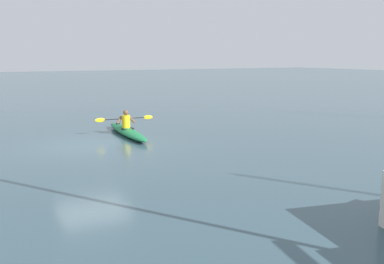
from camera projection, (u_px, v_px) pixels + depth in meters
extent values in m
plane|color=#334C56|center=(91.00, 145.00, 15.59)|extent=(160.00, 160.00, 0.00)
ellipsoid|color=#19723F|center=(127.00, 132.00, 17.57)|extent=(0.82, 4.60, 0.28)
torus|color=black|center=(128.00, 129.00, 17.50)|extent=(0.56, 0.56, 0.04)
cylinder|color=black|center=(118.00, 124.00, 18.77)|extent=(0.18, 0.18, 0.02)
cylinder|color=yellow|center=(126.00, 121.00, 17.62)|extent=(0.32, 0.32, 0.50)
sphere|color=brown|center=(126.00, 113.00, 17.56)|extent=(0.21, 0.21, 0.21)
cylinder|color=black|center=(125.00, 119.00, 17.78)|extent=(2.00, 0.13, 0.03)
ellipsoid|color=gold|center=(100.00, 120.00, 17.37)|extent=(0.40, 0.06, 0.17)
ellipsoid|color=gold|center=(148.00, 117.00, 18.20)|extent=(0.40, 0.06, 0.17)
cylinder|color=brown|center=(119.00, 120.00, 17.57)|extent=(0.28, 0.21, 0.34)
cylinder|color=brown|center=(132.00, 119.00, 17.79)|extent=(0.27, 0.23, 0.34)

